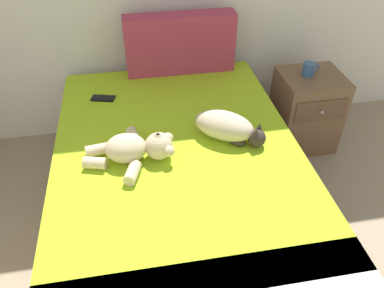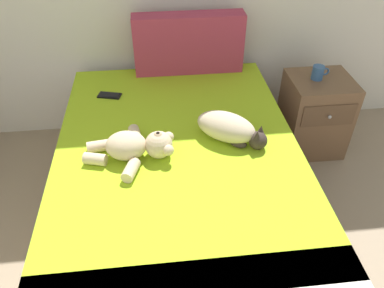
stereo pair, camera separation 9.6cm
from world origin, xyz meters
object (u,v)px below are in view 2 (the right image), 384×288
at_px(patterned_cushion, 189,44).
at_px(mug, 318,73).
at_px(bed, 180,188).
at_px(cell_phone, 110,95).
at_px(nightstand, 314,115).
at_px(teddy_bear, 136,146).
at_px(cat, 229,128).

height_order(patterned_cushion, mug, patterned_cushion).
bearing_deg(bed, mug, 32.67).
xyz_separation_m(cell_phone, nightstand, (1.45, 0.02, -0.28)).
relative_size(teddy_bear, nightstand, 0.82).
bearing_deg(bed, teddy_bear, -175.64).
bearing_deg(patterned_cushion, teddy_bear, -111.96).
height_order(bed, mug, mug).
xyz_separation_m(cell_phone, mug, (1.41, 0.04, 0.06)).
bearing_deg(mug, bed, -147.33).
relative_size(bed, teddy_bear, 4.23).
distance_m(bed, cell_phone, 0.78).
distance_m(teddy_bear, cell_phone, 0.65).
xyz_separation_m(patterned_cushion, mug, (0.86, -0.26, -0.14)).
xyz_separation_m(bed, teddy_bear, (-0.22, -0.02, 0.35)).
distance_m(nightstand, mug, 0.34).
xyz_separation_m(patterned_cushion, nightstand, (0.90, -0.28, -0.48)).
relative_size(cell_phone, nightstand, 0.28).
xyz_separation_m(bed, cell_phone, (-0.40, 0.61, 0.29)).
xyz_separation_m(cat, teddy_bear, (-0.51, -0.10, -0.00)).
bearing_deg(nightstand, bed, -148.96).
distance_m(patterned_cushion, cell_phone, 0.66).
bearing_deg(cat, bed, -164.59).
height_order(cell_phone, nightstand, nightstand).
bearing_deg(patterned_cushion, cat, -80.62).
relative_size(cat, mug, 3.33).
relative_size(bed, cat, 5.04).
distance_m(bed, mug, 1.25).
bearing_deg(nightstand, patterned_cushion, 162.92).
xyz_separation_m(bed, mug, (1.01, 0.65, 0.35)).
height_order(patterned_cushion, cell_phone, patterned_cushion).
height_order(cat, mug, cat).
bearing_deg(mug, teddy_bear, -151.66).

